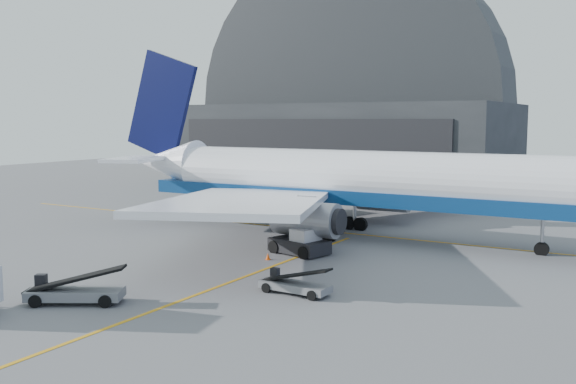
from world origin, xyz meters
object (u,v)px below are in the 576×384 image
Objects in this scene: belt_loader_a at (74,292)px; belt_loader_b at (294,285)px; airliner at (340,180)px; pushback_tug at (301,244)px.

belt_loader_a reaches higher than belt_loader_b.
airliner is 9.26m from pushback_tug.
pushback_tug is at bearing 46.18° from belt_loader_a.
pushback_tug is 1.07× the size of belt_loader_b.
belt_loader_a is 1.18× the size of belt_loader_b.
belt_loader_a is (-4.18, -16.95, -0.12)m from pushback_tug.
pushback_tug is at bearing 119.21° from belt_loader_b.
pushback_tug is 0.91× the size of belt_loader_a.
airliner is 10.83× the size of belt_loader_b.
airliner is 9.18× the size of belt_loader_a.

